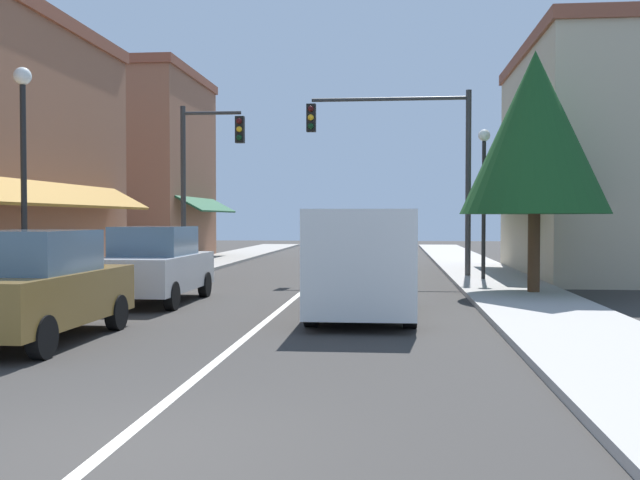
{
  "coord_description": "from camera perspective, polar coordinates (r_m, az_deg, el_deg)",
  "views": [
    {
      "loc": [
        2.39,
        -5.75,
        1.96
      ],
      "look_at": [
        0.24,
        15.99,
        1.31
      ],
      "focal_mm": 41.34,
      "sensor_mm": 36.0,
      "label": 1
    }
  ],
  "objects": [
    {
      "name": "traffic_signal_mast_arm",
      "position": [
        24.05,
        7.21,
        6.88
      ],
      "size": [
        5.29,
        0.5,
        6.06
      ],
      "color": "#333333",
      "rests_on": "ground"
    },
    {
      "name": "parked_car_second_left",
      "position": [
        17.42,
        -12.6,
        -1.9
      ],
      "size": [
        1.8,
        4.11,
        1.77
      ],
      "rotation": [
        0.0,
        0.0,
        -0.0
      ],
      "color": "#B7BABF",
      "rests_on": "ground"
    },
    {
      "name": "tree_right_near",
      "position": [
        19.26,
        16.3,
        7.97
      ],
      "size": [
        3.69,
        3.69,
        6.13
      ],
      "color": "#4C331E",
      "rests_on": "ground"
    },
    {
      "name": "lane_center_stripe",
      "position": [
        23.95,
        -0.1,
        -2.99
      ],
      "size": [
        0.14,
        52.0,
        0.01
      ],
      "primitive_type": "cube",
      "color": "silver",
      "rests_on": "ground"
    },
    {
      "name": "sidewalk_right",
      "position": [
        24.02,
        13.08,
        -2.88
      ],
      "size": [
        2.6,
        56.0,
        0.12
      ],
      "primitive_type": "cube",
      "color": "#A39E99",
      "rests_on": "ground"
    },
    {
      "name": "ground_plane",
      "position": [
        23.95,
        -0.1,
        -3.0
      ],
      "size": [
        80.0,
        80.0,
        0.0
      ],
      "primitive_type": "plane",
      "color": "#33302D"
    },
    {
      "name": "street_lamp_right_mid",
      "position": [
        22.87,
        12.57,
        4.62
      ],
      "size": [
        0.36,
        0.36,
        4.64
      ],
      "color": "black",
      "rests_on": "ground"
    },
    {
      "name": "storefront_far_left",
      "position": [
        35.92,
        -14.05,
        5.54
      ],
      "size": [
        7.05,
        8.2,
        8.79
      ],
      "color": "#8E5B42",
      "rests_on": "ground"
    },
    {
      "name": "van_in_lane",
      "position": [
        14.78,
        3.38,
        -1.46
      ],
      "size": [
        2.03,
        5.19,
        2.12
      ],
      "rotation": [
        0.0,
        0.0,
        0.01
      ],
      "color": "silver",
      "rests_on": "ground"
    },
    {
      "name": "sidewalk_left",
      "position": [
        25.09,
        -12.71,
        -2.68
      ],
      "size": [
        2.6,
        56.0,
        0.12
      ],
      "primitive_type": "cube",
      "color": "gray",
      "rests_on": "ground"
    },
    {
      "name": "parked_car_nearest_left",
      "position": [
        12.44,
        -21.24,
        -3.4
      ],
      "size": [
        1.81,
        4.11,
        1.77
      ],
      "rotation": [
        0.0,
        0.0,
        -0.01
      ],
      "color": "brown",
      "rests_on": "ground"
    },
    {
      "name": "traffic_signal_left_corner",
      "position": [
        25.64,
        -9.11,
        5.69
      ],
      "size": [
        2.27,
        0.5,
        5.81
      ],
      "color": "#333333",
      "rests_on": "ground"
    },
    {
      "name": "storefront_right_block",
      "position": [
        26.61,
        19.73,
        5.76
      ],
      "size": [
        5.37,
        10.2,
        7.78
      ],
      "color": "#BCAD8E",
      "rests_on": "ground"
    },
    {
      "name": "street_lamp_left_near",
      "position": [
        16.24,
        -21.98,
        6.53
      ],
      "size": [
        0.36,
        0.36,
        5.02
      ],
      "color": "black",
      "rests_on": "ground"
    }
  ]
}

